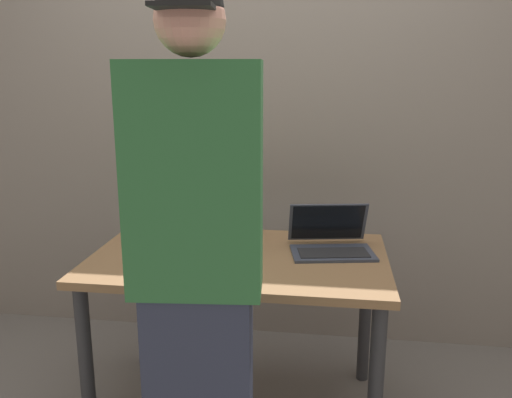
{
  "coord_description": "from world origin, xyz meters",
  "views": [
    {
      "loc": [
        0.37,
        -2.11,
        1.52
      ],
      "look_at": [
        0.07,
        0.0,
        0.99
      ],
      "focal_mm": 37.31,
      "sensor_mm": 36.0,
      "label": 1
    }
  ],
  "objects_px": {
    "beer_bottle_amber": "(214,220)",
    "beer_bottle_dark": "(238,219)",
    "coffee_mug": "(187,253)",
    "laptop": "(331,241)",
    "person_figure": "(197,272)",
    "beer_bottle_green": "(224,228)"
  },
  "relations": [
    {
      "from": "coffee_mug",
      "to": "laptop",
      "type": "bearing_deg",
      "value": 25.46
    },
    {
      "from": "coffee_mug",
      "to": "beer_bottle_amber",
      "type": "bearing_deg",
      "value": 78.42
    },
    {
      "from": "beer_bottle_green",
      "to": "person_figure",
      "type": "relative_size",
      "value": 0.16
    },
    {
      "from": "beer_bottle_green",
      "to": "person_figure",
      "type": "xyz_separation_m",
      "value": [
        0.05,
        -0.66,
        0.06
      ]
    },
    {
      "from": "laptop",
      "to": "coffee_mug",
      "type": "relative_size",
      "value": 3.39
    },
    {
      "from": "beer_bottle_amber",
      "to": "beer_bottle_dark",
      "type": "bearing_deg",
      "value": 21.58
    },
    {
      "from": "beer_bottle_amber",
      "to": "beer_bottle_dark",
      "type": "height_order",
      "value": "beer_bottle_amber"
    },
    {
      "from": "beer_bottle_green",
      "to": "coffee_mug",
      "type": "bearing_deg",
      "value": -124.61
    },
    {
      "from": "laptop",
      "to": "person_figure",
      "type": "distance_m",
      "value": 0.87
    },
    {
      "from": "beer_bottle_amber",
      "to": "coffee_mug",
      "type": "height_order",
      "value": "beer_bottle_amber"
    },
    {
      "from": "beer_bottle_green",
      "to": "coffee_mug",
      "type": "distance_m",
      "value": 0.22
    },
    {
      "from": "laptop",
      "to": "person_figure",
      "type": "relative_size",
      "value": 0.22
    },
    {
      "from": "laptop",
      "to": "beer_bottle_amber",
      "type": "bearing_deg",
      "value": -179.15
    },
    {
      "from": "laptop",
      "to": "coffee_mug",
      "type": "height_order",
      "value": "laptop"
    },
    {
      "from": "person_figure",
      "to": "coffee_mug",
      "type": "relative_size",
      "value": 15.23
    },
    {
      "from": "person_figure",
      "to": "coffee_mug",
      "type": "distance_m",
      "value": 0.52
    },
    {
      "from": "laptop",
      "to": "beer_bottle_dark",
      "type": "xyz_separation_m",
      "value": [
        -0.41,
        0.03,
        0.07
      ]
    },
    {
      "from": "laptop",
      "to": "beer_bottle_green",
      "type": "distance_m",
      "value": 0.47
    },
    {
      "from": "laptop",
      "to": "beer_bottle_dark",
      "type": "relative_size",
      "value": 1.26
    },
    {
      "from": "beer_bottle_dark",
      "to": "beer_bottle_green",
      "type": "bearing_deg",
      "value": -106.09
    },
    {
      "from": "person_figure",
      "to": "beer_bottle_dark",
      "type": "bearing_deg",
      "value": 90.62
    },
    {
      "from": "person_figure",
      "to": "coffee_mug",
      "type": "xyz_separation_m",
      "value": [
        -0.17,
        0.48,
        -0.12
      ]
    }
  ]
}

